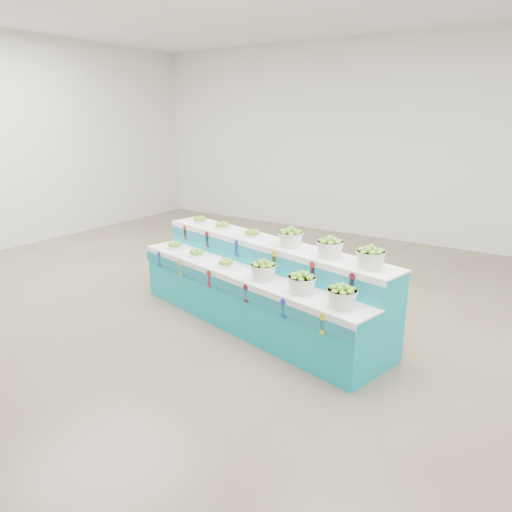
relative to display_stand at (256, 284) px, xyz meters
The scene contains 15 objects.
ground 1.06m from the display_stand, behind, with size 10.00×10.00×0.00m, color brown.
back_wall 5.30m from the display_stand, 100.53° to the left, with size 10.00×10.00×0.00m, color silver.
display_stand is the anchor object (origin of this frame).
plate_lower_left 1.46m from the display_stand, behind, with size 0.24×0.24×0.10m, color white.
plate_lower_mid 0.97m from the display_stand, behind, with size 0.24×0.24×0.10m, color white.
plate_lower_right 0.46m from the display_stand, 156.74° to the right, with size 0.24×0.24×0.10m, color white.
basket_lower_left 0.53m from the display_stand, 44.60° to the right, with size 0.30×0.30×0.22m, color silver, non-canonical shape.
basket_lower_mid 1.01m from the display_stand, 26.20° to the right, with size 0.30×0.30×0.22m, color silver, non-canonical shape.
basket_lower_right 1.50m from the display_stand, 21.52° to the right, with size 0.30×0.30×0.22m, color silver, non-canonical shape.
plate_upper_left 1.54m from the display_stand, 158.31° to the left, with size 0.24×0.24×0.10m, color white.
plate_upper_mid 1.09m from the display_stand, 153.46° to the left, with size 0.24×0.24×0.10m, color white.
plate_upper_right 0.67m from the display_stand, 131.12° to the left, with size 0.24×0.24×0.10m, color white.
basket_upper_left 0.75m from the display_stand, 18.98° to the left, with size 0.30×0.30×0.22m, color silver, non-canonical shape.
basket_upper_mid 1.14m from the display_stand, ahead, with size 0.30×0.30×0.22m, color silver, non-canonical shape.
basket_upper_right 1.59m from the display_stand, ahead, with size 0.30×0.30×0.22m, color silver, non-canonical shape.
Camera 1 is at (3.97, -4.51, 2.50)m, focal length 33.07 mm.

